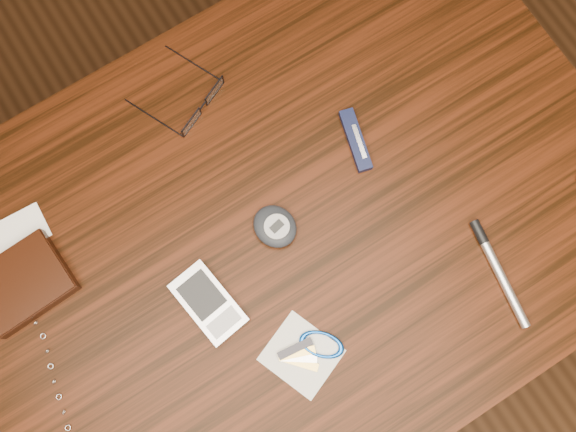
# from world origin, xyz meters

# --- Properties ---
(ground) EXTENTS (3.80, 3.80, 0.00)m
(ground) POSITION_xyz_m (0.00, 0.00, 0.00)
(ground) COLOR #472814
(ground) RESTS_ON ground
(desk) EXTENTS (1.00, 0.70, 0.75)m
(desk) POSITION_xyz_m (0.00, 0.00, 0.65)
(desk) COLOR #341408
(desk) RESTS_ON ground
(wallet_and_card) EXTENTS (0.13, 0.15, 0.03)m
(wallet_and_card) POSITION_xyz_m (-0.33, 0.12, 0.76)
(wallet_and_card) COLOR black
(wallet_and_card) RESTS_ON desk
(eyeglasses) EXTENTS (0.14, 0.14, 0.02)m
(eyeglasses) POSITION_xyz_m (-0.00, 0.22, 0.76)
(eyeglasses) COLOR black
(eyeglasses) RESTS_ON desk
(pda_phone) EXTENTS (0.07, 0.11, 0.02)m
(pda_phone) POSITION_xyz_m (-0.14, -0.03, 0.76)
(pda_phone) COLOR silver
(pda_phone) RESTS_ON desk
(pedometer) EXTENTS (0.07, 0.07, 0.03)m
(pedometer) POSITION_xyz_m (-0.00, 0.01, 0.76)
(pedometer) COLOR #21252B
(pedometer) RESTS_ON desk
(notepad_keys) EXTENTS (0.12, 0.11, 0.01)m
(notepad_keys) POSITION_xyz_m (-0.05, -0.16, 0.75)
(notepad_keys) COLOR silver
(notepad_keys) RESTS_ON desk
(pocket_knife) EXTENTS (0.05, 0.10, 0.01)m
(pocket_knife) POSITION_xyz_m (0.16, 0.05, 0.76)
(pocket_knife) COLOR #0F1339
(pocket_knife) RESTS_ON desk
(silver_pen) EXTENTS (0.04, 0.16, 0.01)m
(silver_pen) POSITION_xyz_m (0.22, -0.20, 0.76)
(silver_pen) COLOR silver
(silver_pen) RESTS_ON desk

